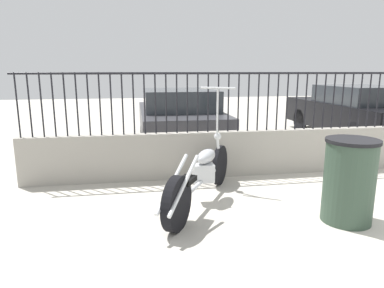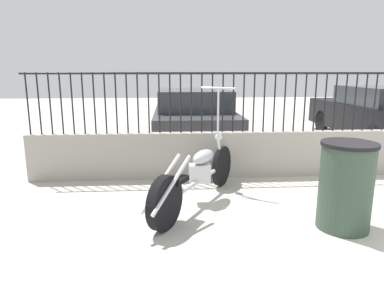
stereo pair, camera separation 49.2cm
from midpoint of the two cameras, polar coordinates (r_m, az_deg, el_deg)
The scene contains 6 objects.
low_wall at distance 6.39m, azimuth 24.88°, elevation -1.36°, with size 10.18×0.18×0.76m.
fence_railing at distance 6.26m, azimuth 25.69°, elevation 7.53°, with size 10.18×0.04×0.97m.
motorcycle_silver at distance 4.44m, azimuth 3.57°, elevation -5.62°, with size 1.31×2.10×1.52m.
trash_bin at distance 4.27m, azimuth 27.31°, elevation -6.27°, with size 0.60×0.60×0.99m.
car_dark_grey at distance 8.50m, azimuth 1.88°, elevation 4.78°, with size 1.87×4.13×1.30m.
car_black at distance 9.80m, azimuth 30.11°, elevation 4.35°, with size 1.80×4.24×1.37m.
Camera 2 is at (-2.81, -2.67, 1.74)m, focal length 32.00 mm.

